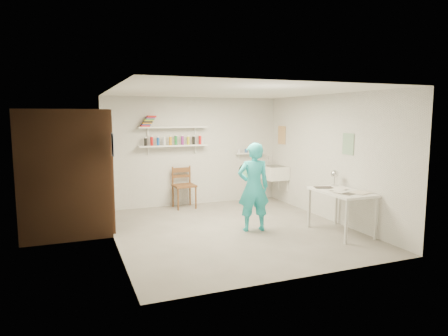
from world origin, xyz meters
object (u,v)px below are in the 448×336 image
object	(u,v)px
man	(254,187)
wooden_chair	(184,186)
belfast_sink	(274,173)
work_table	(341,212)
desk_lamp	(335,174)
wall_clock	(246,171)

from	to	relation	value
man	wooden_chair	distance (m)	2.23
belfast_sink	work_table	xyz separation A→B (m)	(-0.11, -2.56, -0.33)
wooden_chair	belfast_sink	bearing A→B (deg)	-9.30
belfast_sink	desk_lamp	distance (m)	2.14
work_table	belfast_sink	bearing A→B (deg)	87.54
man	wooden_chair	world-z (taller)	man
wall_clock	desk_lamp	world-z (taller)	wall_clock
man	wooden_chair	bearing A→B (deg)	-63.61
belfast_sink	work_table	distance (m)	2.59
wooden_chair	desk_lamp	size ratio (longest dim) A/B	7.11
man	wall_clock	distance (m)	0.34
belfast_sink	wall_clock	xyz separation A→B (m)	(-1.46, -1.65, 0.33)
wall_clock	desk_lamp	size ratio (longest dim) A/B	2.01
desk_lamp	wooden_chair	bearing A→B (deg)	132.13
work_table	wall_clock	bearing A→B (deg)	145.94
belfast_sink	man	bearing A→B (deg)	-127.33
man	work_table	world-z (taller)	man
wooden_chair	work_table	bearing A→B (deg)	-57.62
belfast_sink	wall_clock	world-z (taller)	wall_clock
man	wall_clock	size ratio (longest dim) A/B	5.56
wall_clock	wooden_chair	distance (m)	2.06
man	work_table	bearing A→B (deg)	161.51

